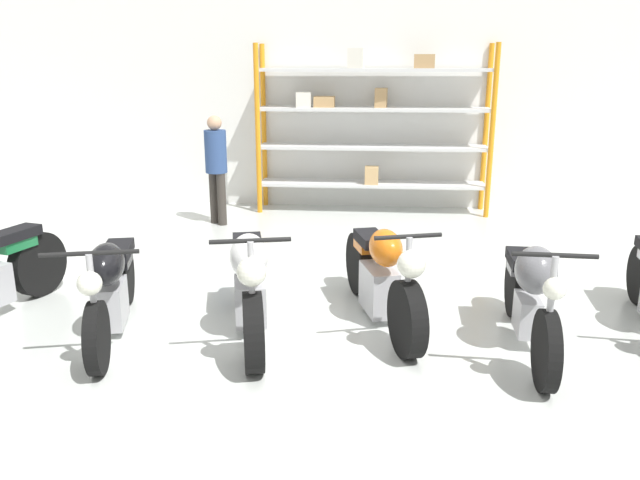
{
  "coord_description": "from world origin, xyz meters",
  "views": [
    {
      "loc": [
        0.51,
        -5.33,
        2.34
      ],
      "look_at": [
        0.0,
        0.4,
        0.7
      ],
      "focal_mm": 35.0,
      "sensor_mm": 36.0,
      "label": 1
    }
  ],
  "objects_px": {
    "motorcycle_white": "(250,283)",
    "motorcycle_grey": "(531,293)",
    "person_browsing": "(216,162)",
    "motorcycle_black": "(111,284)",
    "motorcycle_orange": "(382,277)",
    "shelving_rack": "(371,122)"
  },
  "relations": [
    {
      "from": "motorcycle_orange",
      "to": "motorcycle_white",
      "type": "bearing_deg",
      "value": -87.85
    },
    {
      "from": "shelving_rack",
      "to": "motorcycle_white",
      "type": "relative_size",
      "value": 1.82
    },
    {
      "from": "motorcycle_black",
      "to": "motorcycle_grey",
      "type": "distance_m",
      "value": 3.61
    },
    {
      "from": "motorcycle_white",
      "to": "person_browsing",
      "type": "height_order",
      "value": "person_browsing"
    },
    {
      "from": "shelving_rack",
      "to": "motorcycle_orange",
      "type": "bearing_deg",
      "value": -88.01
    },
    {
      "from": "shelving_rack",
      "to": "motorcycle_black",
      "type": "bearing_deg",
      "value": -113.87
    },
    {
      "from": "shelving_rack",
      "to": "motorcycle_white",
      "type": "distance_m",
      "value": 5.11
    },
    {
      "from": "motorcycle_black",
      "to": "motorcycle_grey",
      "type": "bearing_deg",
      "value": 76.46
    },
    {
      "from": "person_browsing",
      "to": "motorcycle_grey",
      "type": "bearing_deg",
      "value": 80.45
    },
    {
      "from": "motorcycle_black",
      "to": "motorcycle_orange",
      "type": "bearing_deg",
      "value": 87.54
    },
    {
      "from": "shelving_rack",
      "to": "motorcycle_black",
      "type": "distance_m",
      "value": 5.57
    },
    {
      "from": "motorcycle_black",
      "to": "motorcycle_white",
      "type": "distance_m",
      "value": 1.23
    },
    {
      "from": "motorcycle_white",
      "to": "motorcycle_grey",
      "type": "bearing_deg",
      "value": 75.17
    },
    {
      "from": "motorcycle_orange",
      "to": "person_browsing",
      "type": "height_order",
      "value": "person_browsing"
    },
    {
      "from": "motorcycle_black",
      "to": "motorcycle_white",
      "type": "bearing_deg",
      "value": 80.37
    },
    {
      "from": "shelving_rack",
      "to": "motorcycle_grey",
      "type": "bearing_deg",
      "value": -74.43
    },
    {
      "from": "motorcycle_white",
      "to": "motorcycle_grey",
      "type": "height_order",
      "value": "motorcycle_white"
    },
    {
      "from": "motorcycle_grey",
      "to": "motorcycle_black",
      "type": "bearing_deg",
      "value": -86.81
    },
    {
      "from": "motorcycle_grey",
      "to": "person_browsing",
      "type": "bearing_deg",
      "value": -134.34
    },
    {
      "from": "motorcycle_black",
      "to": "person_browsing",
      "type": "height_order",
      "value": "person_browsing"
    },
    {
      "from": "shelving_rack",
      "to": "motorcycle_orange",
      "type": "relative_size",
      "value": 1.75
    },
    {
      "from": "shelving_rack",
      "to": "motorcycle_white",
      "type": "xyz_separation_m",
      "value": [
        -1.0,
        -4.93,
        -0.95
      ]
    }
  ]
}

